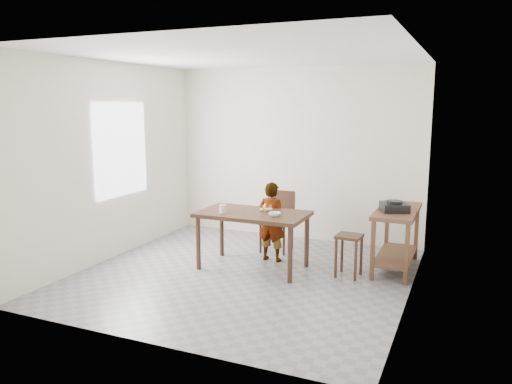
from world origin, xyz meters
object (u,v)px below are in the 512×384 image
at_px(dining_chair, 277,222).
at_px(stool, 349,256).
at_px(dining_table, 253,240).
at_px(prep_counter, 396,239).
at_px(child, 272,222).

xyz_separation_m(dining_chair, stool, (1.23, -0.68, -0.17)).
xyz_separation_m(dining_table, prep_counter, (1.72, 0.70, 0.03)).
relative_size(child, dining_chair, 1.26).
height_order(prep_counter, child, child).
bearing_deg(prep_counter, stool, -133.55).
xyz_separation_m(dining_table, child, (0.10, 0.40, 0.17)).
relative_size(prep_counter, dining_chair, 1.38).
distance_m(dining_chair, stool, 1.41).
bearing_deg(dining_table, stool, 8.30).
bearing_deg(child, stool, 172.08).
xyz_separation_m(child, dining_chair, (-0.10, 0.46, -0.11)).
relative_size(dining_chair, stool, 1.63).
height_order(dining_table, stool, dining_table).
relative_size(child, stool, 2.05).
distance_m(prep_counter, stool, 0.73).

